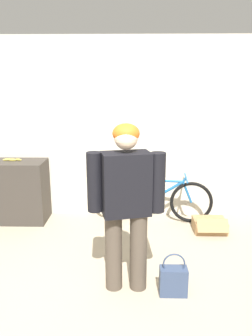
{
  "coord_description": "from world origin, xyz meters",
  "views": [
    {
      "loc": [
        0.39,
        -2.07,
        1.96
      ],
      "look_at": [
        0.33,
        0.77,
        1.22
      ],
      "focal_mm": 35.0,
      "sensor_mm": 36.0,
      "label": 1
    }
  ],
  "objects": [
    {
      "name": "bicycle",
      "position": [
        0.69,
        2.39,
        0.33
      ],
      "size": [
        1.69,
        0.46,
        0.68
      ],
      "rotation": [
        0.0,
        0.0,
        -0.08
      ],
      "color": "black",
      "rests_on": "ground_plane"
    },
    {
      "name": "side_shelf",
      "position": [
        -1.38,
        2.38,
        0.44
      ],
      "size": [
        1.04,
        0.48,
        0.89
      ],
      "color": "#38332D",
      "rests_on": "ground_plane"
    },
    {
      "name": "cardboard_box",
      "position": [
        1.44,
        2.06,
        0.08
      ],
      "size": [
        0.43,
        0.4,
        0.23
      ],
      "color": "#A87F51",
      "rests_on": "ground_plane"
    },
    {
      "name": "wall_back",
      "position": [
        0.0,
        2.68,
        1.3
      ],
      "size": [
        8.0,
        0.07,
        2.6
      ],
      "color": "beige",
      "rests_on": "ground_plane"
    },
    {
      "name": "person",
      "position": [
        0.33,
        0.77,
        0.93
      ],
      "size": [
        0.71,
        0.34,
        1.62
      ],
      "rotation": [
        0.0,
        0.0,
        0.24
      ],
      "color": "#4C4238",
      "rests_on": "ground_plane"
    },
    {
      "name": "banana",
      "position": [
        -1.32,
        2.42,
        0.9
      ],
      "size": [
        0.28,
        0.08,
        0.03
      ],
      "color": "#EAD64C",
      "rests_on": "side_shelf"
    },
    {
      "name": "handbag",
      "position": [
        0.78,
        0.67,
        0.15
      ],
      "size": [
        0.26,
        0.14,
        0.43
      ],
      "color": "#334260",
      "rests_on": "ground_plane"
    }
  ]
}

